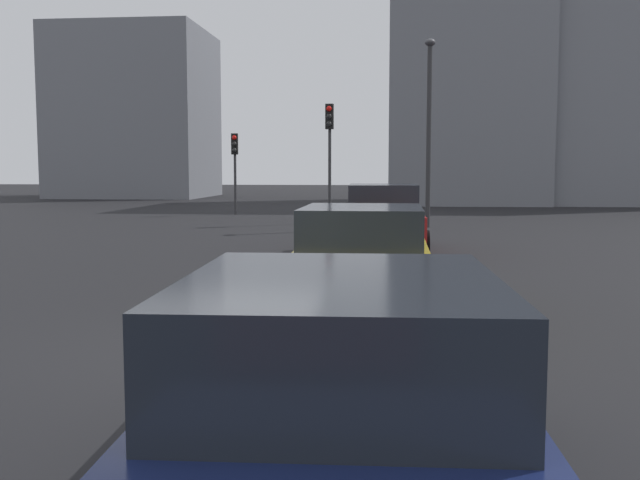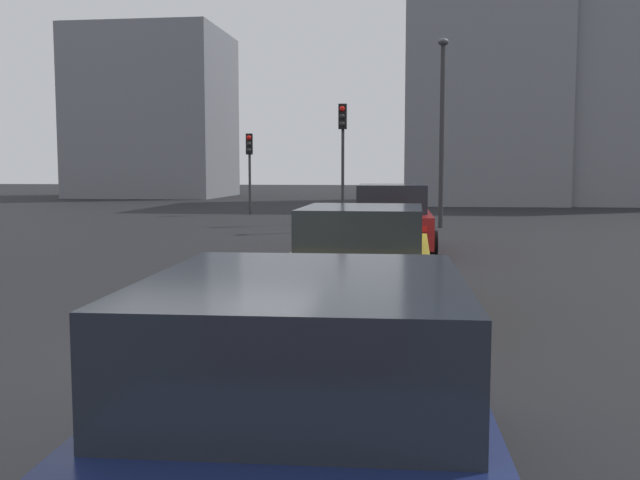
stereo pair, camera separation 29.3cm
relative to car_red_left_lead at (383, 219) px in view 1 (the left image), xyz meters
The scene contains 10 objects.
ground_plane 10.18m from the car_red_left_lead, 169.78° to the left, with size 160.00×160.00×0.20m, color black.
car_red_left_lead is the anchor object (origin of this frame).
car_yellow_left_second 7.46m from the car_red_left_lead, behind, with size 4.74×2.07×1.48m.
car_navy_left_third 13.87m from the car_red_left_lead, behind, with size 4.68×2.17×1.46m.
traffic_light_near_left 9.35m from the car_red_left_lead, 13.33° to the left, with size 0.32×0.29×4.32m.
traffic_light_near_right 15.17m from the car_red_left_lead, 26.05° to the left, with size 0.32×0.30×3.50m.
street_lamp_kerbside 8.12m from the car_red_left_lead, 10.71° to the right, with size 0.56×0.36×6.31m.
building_facade_left 31.00m from the car_red_left_lead, 23.65° to the right, with size 12.68×12.00×13.57m, color slate.
building_facade_center 27.22m from the car_red_left_lead, ahead, with size 10.34×8.53×13.15m, color slate.
building_facade_right 37.39m from the car_red_left_lead, 28.71° to the left, with size 9.05×10.01×11.48m, color slate.
Camera 1 is at (-7.80, -2.08, 2.02)m, focal length 41.19 mm.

